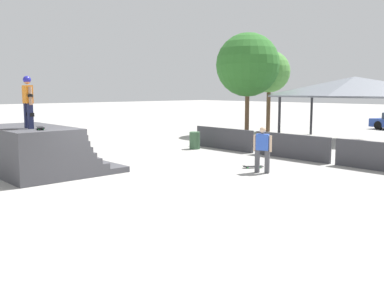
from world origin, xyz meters
name	(u,v)px	position (x,y,z in m)	size (l,w,h in m)	color
ground_plane	(116,184)	(0.00, 0.00, 0.00)	(160.00, 160.00, 0.00)	#A3A09B
quarter_pipe_ramp	(37,152)	(-3.36, -1.08, 0.74)	(4.15, 3.88, 1.65)	#424247
skater_on_deck	(28,98)	(-2.72, -1.58, 2.64)	(0.74, 0.26, 1.72)	#1E2347
skateboard_on_deck	(41,128)	(-2.12, -1.45, 1.70)	(0.82, 0.44, 0.09)	green
bystander_walking	(262,147)	(1.96, 4.78, 0.91)	(0.63, 0.39, 1.63)	#4C4C51
skateboard_on_ground	(253,166)	(1.13, 5.26, 0.06)	(0.58, 0.76, 0.09)	green
barrier_fence	(291,146)	(0.79, 8.19, 0.53)	(11.63, 0.12, 1.05)	#3D3D42
pavilion_shelter	(354,87)	(-0.44, 15.87, 3.06)	(8.85, 4.10, 3.66)	#2D2D33
tree_beside_pavilion	(248,65)	(-6.82, 14.22, 4.50)	(4.06, 4.06, 6.54)	brown
tree_far_back	(269,72)	(-7.29, 17.06, 4.15)	(2.89, 2.89, 5.62)	brown
trash_bin	(195,140)	(-4.19, 7.20, 0.42)	(0.52, 0.52, 0.85)	#385B3D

